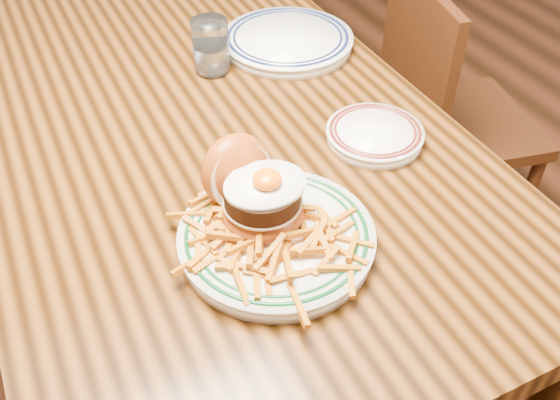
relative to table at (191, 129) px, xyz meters
name	(u,v)px	position (x,y,z in m)	size (l,w,h in m)	color
floor	(214,320)	(0.00, 0.00, -0.66)	(6.00, 6.00, 0.00)	black
table	(191,129)	(0.00, 0.00, 0.00)	(0.85, 1.60, 0.75)	black
chair_right	(443,115)	(0.74, 0.05, -0.22)	(0.46, 0.46, 0.82)	#3B180C
main_plate	(270,221)	(-0.02, -0.44, 0.13)	(0.29, 0.31, 0.14)	white
side_plate	(375,134)	(0.25, -0.30, 0.10)	(0.18, 0.18, 0.03)	white
rear_plate	(288,40)	(0.26, 0.08, 0.11)	(0.29, 0.29, 0.03)	white
water_glass	(211,49)	(0.08, 0.06, 0.14)	(0.07, 0.07, 0.11)	white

